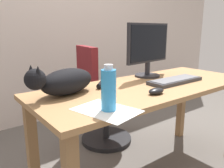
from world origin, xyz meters
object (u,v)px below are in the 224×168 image
at_px(keyboard, 175,80).
at_px(water_bottle, 109,90).
at_px(computer_mouse, 156,91).
at_px(office_chair, 101,102).
at_px(monitor, 148,48).
at_px(cat, 64,81).

height_order(keyboard, water_bottle, water_bottle).
xyz_separation_m(keyboard, computer_mouse, (-0.34, -0.12, 0.00)).
bearing_deg(office_chair, water_bottle, -122.63).
distance_m(office_chair, monitor, 0.69).
distance_m(office_chair, computer_mouse, 0.88).
height_order(monitor, computer_mouse, monitor).
relative_size(office_chair, water_bottle, 4.26).
bearing_deg(water_bottle, computer_mouse, 7.69).
bearing_deg(computer_mouse, monitor, 49.89).
distance_m(keyboard, cat, 0.79).
height_order(monitor, water_bottle, monitor).
bearing_deg(computer_mouse, water_bottle, -172.31).
bearing_deg(water_bottle, cat, 97.27).
xyz_separation_m(office_chair, computer_mouse, (-0.17, -0.81, 0.32)).
height_order(keyboard, cat, cat).
relative_size(monitor, keyboard, 1.09).
xyz_separation_m(office_chair, cat, (-0.60, -0.50, 0.38)).
distance_m(monitor, keyboard, 0.34).
xyz_separation_m(office_chair, water_bottle, (-0.55, -0.86, 0.40)).
bearing_deg(monitor, keyboard, -87.92).
xyz_separation_m(office_chair, keyboard, (0.17, -0.69, 0.31)).
bearing_deg(water_bottle, keyboard, 13.59).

